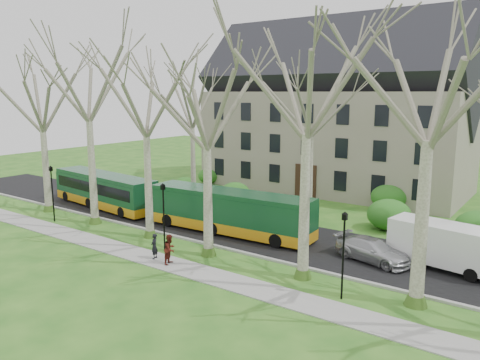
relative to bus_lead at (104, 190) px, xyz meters
name	(u,v)px	position (x,y,z in m)	size (l,w,h in m)	color
ground	(252,267)	(18.39, -4.19, -1.57)	(120.00, 120.00, 0.00)	#27611B
sidewalk	(225,280)	(18.39, -6.69, -1.54)	(70.00, 2.00, 0.06)	gray
road	(297,242)	(18.39, 1.31, -1.54)	(80.00, 8.00, 0.06)	black
curb	(265,258)	(18.39, -2.69, -1.50)	(80.00, 0.25, 0.14)	#A5A39E
building	(335,111)	(12.39, 19.81, 6.50)	(26.50, 12.20, 16.00)	gray
tree_row_verge	(255,146)	(18.39, -3.89, 5.43)	(49.00, 7.00, 14.00)	gray
tree_row_far	(319,145)	(17.06, 6.81, 4.43)	(33.00, 7.00, 12.00)	gray
lamp_row	(242,228)	(18.39, -5.19, 1.00)	(36.22, 0.22, 4.30)	black
hedges	(298,196)	(13.73, 9.81, -0.57)	(30.60, 8.60, 2.00)	#20621C
bus_lead	(104,190)	(0.00, 0.00, 0.00)	(12.07, 2.52, 3.02)	#134425
bus_follow	(230,211)	(13.44, 0.28, 0.06)	(12.52, 2.61, 3.13)	#134425
sedan	(373,250)	(23.81, 0.61, -0.83)	(1.90, 4.67, 1.36)	#B1B2B6
van_a	(444,246)	(27.44, 1.90, -0.23)	(5.89, 2.14, 2.57)	white
pedestrian_a	(154,246)	(12.98, -6.64, -0.73)	(0.57, 0.37, 1.55)	black
pedestrian_b	(170,249)	(14.32, -6.68, -0.63)	(0.86, 0.67, 1.76)	#531913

